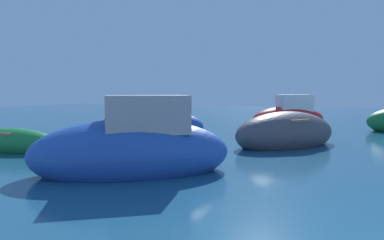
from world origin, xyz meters
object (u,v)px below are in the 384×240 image
moored_boat_0 (134,149)px  moored_boat_2 (286,134)px  moored_boat_8 (289,117)px  moored_boat_4 (151,128)px  moored_boat_5 (12,143)px  moored_boat_3 (155,119)px

moored_boat_0 → moored_boat_2: (2.79, 5.62, -0.14)m
moored_boat_8 → moored_boat_4: bearing=18.8°
moored_boat_2 → moored_boat_5: 9.39m
moored_boat_2 → moored_boat_4: size_ratio=0.94×
moored_boat_5 → moored_boat_3: bearing=-94.5°
moored_boat_4 → moored_boat_8: bearing=22.4°
moored_boat_4 → moored_boat_8: moored_boat_8 is taller
moored_boat_2 → moored_boat_0: bearing=-167.5°
moored_boat_2 → moored_boat_3: (-8.38, 5.23, -0.15)m
moored_boat_3 → moored_boat_8: moored_boat_8 is taller
moored_boat_5 → moored_boat_8: size_ratio=0.84×
moored_boat_0 → moored_boat_8: bearing=-134.1°
moored_boat_3 → moored_boat_8: 7.80m
moored_boat_3 → moored_boat_0: bearing=22.4°
moored_boat_4 → moored_boat_3: bearing=84.9°
moored_boat_3 → moored_boat_8: bearing=97.4°
moored_boat_2 → moored_boat_8: 6.93m
moored_boat_3 → moored_boat_4: 6.04m
moored_boat_2 → moored_boat_4: moored_boat_2 is taller
moored_boat_3 → moored_boat_8: size_ratio=0.91×
moored_boat_2 → moored_boat_5: size_ratio=1.20×
moored_boat_8 → moored_boat_5: bearing=20.4°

